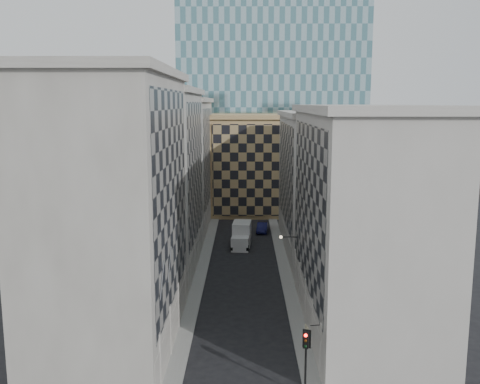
{
  "coord_description": "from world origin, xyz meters",
  "views": [
    {
      "loc": [
        0.18,
        -33.64,
        20.87
      ],
      "look_at": [
        -0.26,
        15.28,
        12.71
      ],
      "focal_mm": 40.0,
      "sensor_mm": 36.0,
      "label": 1
    }
  ],
  "objects": [
    {
      "name": "shop_sign",
      "position": [
        4.95,
        4.64,
        3.83
      ],
      "size": [
        1.26,
        0.8,
        0.88
      ],
      "rotation": [
        0.0,
        0.0,
        0.18
      ],
      "color": "black",
      "rests_on": "ground"
    },
    {
      "name": "traffic_light",
      "position": [
        4.55,
        2.0,
        3.62
      ],
      "size": [
        0.59,
        0.59,
        4.85
      ],
      "rotation": [
        0.0,
        0.0,
        -0.35
      ],
      "color": "black",
      "rests_on": "sidewalk_east"
    },
    {
      "name": "dark_car",
      "position": [
        3.07,
        51.55,
        0.79
      ],
      "size": [
        2.15,
        4.96,
        1.59
      ],
      "primitive_type": "imported",
      "rotation": [
        0.0,
        0.0,
        -0.1
      ],
      "color": "#0F113A",
      "rests_on": "ground"
    },
    {
      "name": "bldg_right_a",
      "position": [
        10.88,
        15.0,
        10.32
      ],
      "size": [
        10.8,
        26.8,
        20.7
      ],
      "color": "#A8A49A",
      "rests_on": "ground"
    },
    {
      "name": "bldg_right_b",
      "position": [
        10.89,
        42.0,
        9.85
      ],
      "size": [
        10.8,
        28.8,
        19.7
      ],
      "color": "#A8A49A",
      "rests_on": "ground"
    },
    {
      "name": "sidewalk_east",
      "position": [
        5.25,
        30.0,
        0.07
      ],
      "size": [
        1.5,
        100.0,
        0.15
      ],
      "primitive_type": "cube",
      "color": "gray",
      "rests_on": "ground"
    },
    {
      "name": "bldg_left_c",
      "position": [
        -10.88,
        55.0,
        10.83
      ],
      "size": [
        10.8,
        22.8,
        21.7
      ],
      "color": "gray",
      "rests_on": "ground"
    },
    {
      "name": "tan_block",
      "position": [
        2.0,
        67.9,
        9.44
      ],
      "size": [
        16.8,
        14.8,
        18.8
      ],
      "color": "tan",
      "rests_on": "ground"
    },
    {
      "name": "flagpoles_left",
      "position": [
        -5.9,
        6.0,
        8.0
      ],
      "size": [
        0.1,
        6.33,
        2.33
      ],
      "color": "gray",
      "rests_on": "ground"
    },
    {
      "name": "church_tower",
      "position": [
        0.0,
        82.0,
        26.95
      ],
      "size": [
        7.2,
        7.2,
        51.5
      ],
      "color": "#292520",
      "rests_on": "ground"
    },
    {
      "name": "bldg_left_b",
      "position": [
        -10.88,
        33.0,
        11.32
      ],
      "size": [
        10.8,
        22.8,
        22.7
      ],
      "color": "gray",
      "rests_on": "ground"
    },
    {
      "name": "bldg_left_a",
      "position": [
        -10.88,
        11.0,
        11.82
      ],
      "size": [
        10.8,
        22.8,
        23.7
      ],
      "color": "gray",
      "rests_on": "ground"
    },
    {
      "name": "bracket_lamp",
      "position": [
        4.38,
        24.0,
        6.2
      ],
      "size": [
        1.98,
        0.36,
        0.36
      ],
      "color": "black",
      "rests_on": "ground"
    },
    {
      "name": "sidewalk_west",
      "position": [
        -5.25,
        30.0,
        0.07
      ],
      "size": [
        1.5,
        100.0,
        0.15
      ],
      "primitive_type": "cube",
      "color": "gray",
      "rests_on": "ground"
    },
    {
      "name": "box_truck",
      "position": [
        -0.3,
        42.78,
        1.52
      ],
      "size": [
        3.04,
        6.52,
        3.48
      ],
      "rotation": [
        0.0,
        0.0,
        -0.07
      ],
      "color": "silver",
      "rests_on": "ground"
    }
  ]
}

